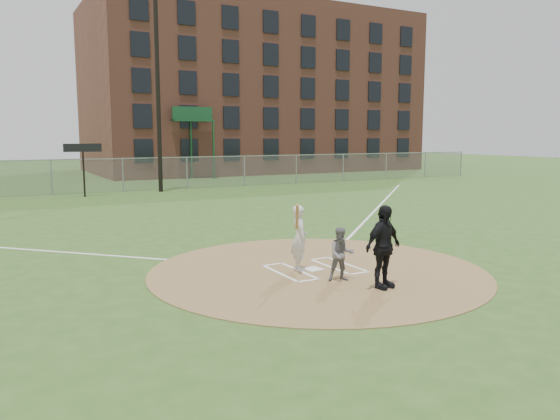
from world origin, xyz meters
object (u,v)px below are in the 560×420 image
home_plate (313,269)px  umpire (383,247)px  catcher (341,254)px  batter_at_plate (299,238)px

home_plate → umpire: (0.49, -2.11, 0.91)m
home_plate → catcher: size_ratio=0.34×
catcher → umpire: size_ratio=0.68×
home_plate → umpire: umpire is taller
catcher → batter_at_plate: batter_at_plate is taller
batter_at_plate → catcher: bearing=-73.1°
catcher → umpire: bearing=-43.2°
catcher → umpire: (0.46, -0.94, 0.30)m
home_plate → catcher: bearing=-88.1°
umpire → home_plate: bearing=90.2°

